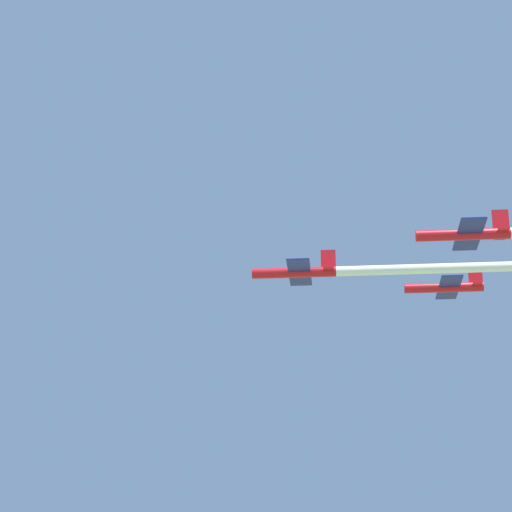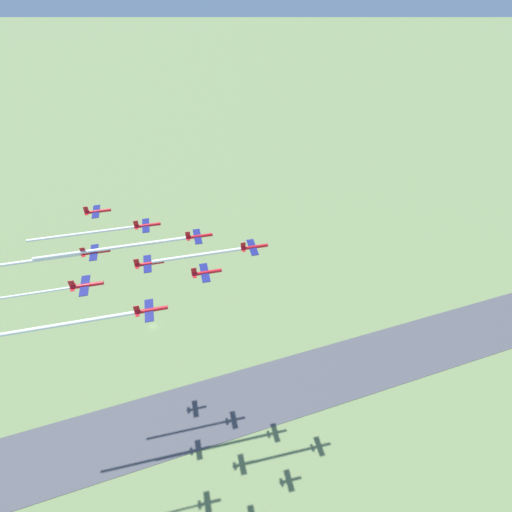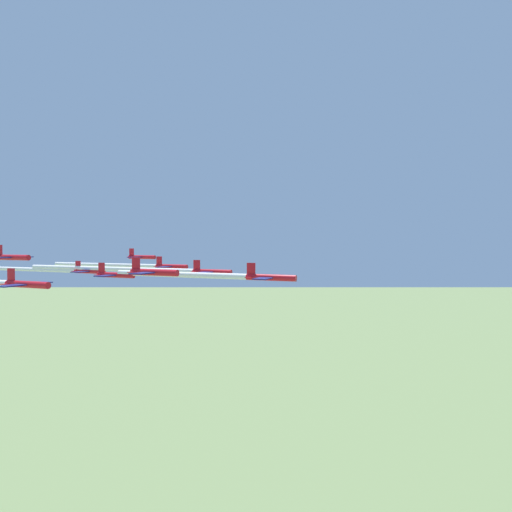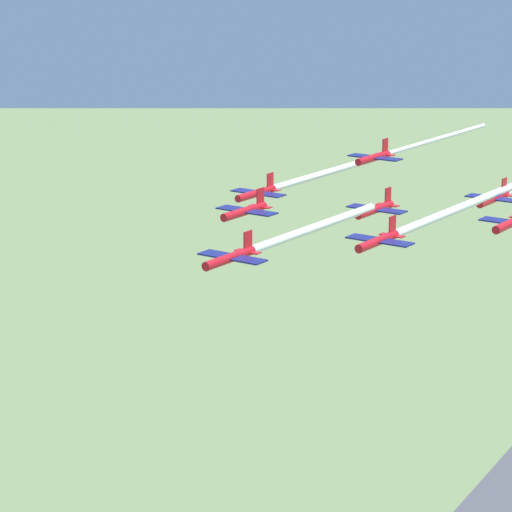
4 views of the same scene
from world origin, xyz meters
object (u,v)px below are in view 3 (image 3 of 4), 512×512
Objects in this scene: jet_5 at (26,284)px; jet_6 at (141,257)px; jet_7 at (88,271)px; jet_4 at (114,275)px; jet_0 at (269,277)px; jet_2 at (152,272)px; jet_8 at (11,257)px; jet_1 at (211,272)px; jet_3 at (170,266)px.

jet_6 is at bearing -161.22° from jet_5.
jet_6 reaches higher than jet_7.
jet_4 is 21.47m from jet_5.
jet_2 is (-15.88, -13.99, 1.17)m from jet_0.
jet_7 is at bearing -120.47° from jet_4.
jet_8 reaches higher than jet_4.
jet_1 is 21.50m from jet_2.
jet_8 is at bearing 0.00° from jet_7.
jet_3 reaches higher than jet_1.
jet_0 is 63.55m from jet_6.
jet_4 is at bearing -90.00° from jet_0.
jet_2 is 1.00× the size of jet_3.
jet_8 is (-19.95, 7.09, 4.12)m from jet_5.
jet_0 reaches higher than jet_7.
jet_4 is at bearing 0.00° from jet_3.
jet_1 is at bearing -120.47° from jet_0.
jet_2 reaches higher than jet_1.
jet_4 is (-15.88, -13.99, -0.49)m from jet_1.
jet_6 reaches higher than jet_3.
jet_0 is 55.78m from jet_7.
jet_1 reaches higher than jet_4.
jet_2 reaches higher than jet_7.
jet_2 is 1.00× the size of jet_6.
jet_8 is (-35.83, -6.91, 2.26)m from jet_2.
jet_2 is 1.00× the size of jet_5.
jet_5 is at bearing -0.00° from jet_4.
jet_1 is at bearing 120.47° from jet_8.
jet_0 is at bearing 120.47° from jet_2.
jet_1 reaches higher than jet_5.
jet_4 is at bearing 180.00° from jet_5.
jet_0 is 1.00× the size of jet_3.
jet_2 reaches higher than jet_5.
jet_2 is at bearing -59.53° from jet_0.
jet_1 is 21.17m from jet_3.
jet_0 is at bearing 120.47° from jet_5.
jet_0 is 55.88m from jet_8.
jet_1 is at bearing 59.53° from jet_6.
jet_2 is 21.25m from jet_5.
jet_5 is 1.00× the size of jet_8.
jet_8 reaches higher than jet_6.
jet_8 is at bearing 0.00° from jet_6.
jet_5 is at bearing 29.54° from jet_7.
jet_2 reaches higher than jet_4.
jet_7 is (-55.78, 0.18, -0.83)m from jet_0.
jet_5 is at bearing -59.53° from jet_2.
jet_7 is at bearing -120.47° from jet_2.
jet_6 reaches higher than jet_1.
jet_7 is (-39.89, 14.17, -2.00)m from jet_2.
jet_0 reaches higher than jet_5.
jet_6 is 21.70m from jet_7.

